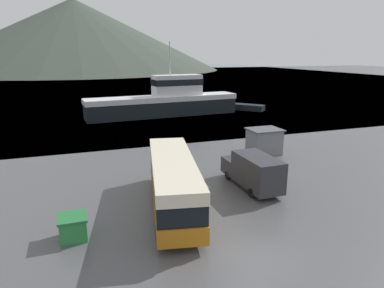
{
  "coord_description": "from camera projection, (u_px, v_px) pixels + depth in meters",
  "views": [
    {
      "loc": [
        -7.55,
        -12.64,
        9.61
      ],
      "look_at": [
        1.75,
        14.14,
        2.0
      ],
      "focal_mm": 32.0,
      "sensor_mm": 36.0,
      "label": 1
    }
  ],
  "objects": [
    {
      "name": "ground_plane",
      "position": [
        254.0,
        259.0,
        16.42
      ],
      "size": [
        400.0,
        400.0,
        0.0
      ],
      "primitive_type": "plane",
      "color": "#4C4C4F"
    },
    {
      "name": "water_surface",
      "position": [
        90.0,
        76.0,
        145.6
      ],
      "size": [
        240.0,
        240.0,
        0.0
      ],
      "primitive_type": "plane",
      "color": "slate",
      "rests_on": "ground"
    },
    {
      "name": "hill_backdrop",
      "position": [
        75.0,
        35.0,
        192.23
      ],
      "size": [
        160.59,
        160.59,
        38.47
      ],
      "primitive_type": "cone",
      "color": "#3D473D",
      "rests_on": "ground"
    },
    {
      "name": "tour_bus",
      "position": [
        173.0,
        181.0,
        21.4
      ],
      "size": [
        4.59,
        11.18,
        3.25
      ],
      "rotation": [
        0.0,
        0.0,
        -0.19
      ],
      "color": "#B26614",
      "rests_on": "ground"
    },
    {
      "name": "delivery_van",
      "position": [
        253.0,
        170.0,
        24.74
      ],
      "size": [
        2.16,
        6.04,
        2.56
      ],
      "rotation": [
        0.0,
        0.0,
        0.02
      ],
      "color": "#2D2D33",
      "rests_on": "ground"
    },
    {
      "name": "fishing_boat",
      "position": [
        166.0,
        100.0,
        53.23
      ],
      "size": [
        24.11,
        5.9,
        11.17
      ],
      "rotation": [
        0.0,
        0.0,
        1.65
      ],
      "color": "black",
      "rests_on": "water_surface"
    },
    {
      "name": "storage_bin",
      "position": [
        73.0,
        227.0,
        18.11
      ],
      "size": [
        1.49,
        1.53,
        1.29
      ],
      "color": "#287F3D",
      "rests_on": "ground"
    },
    {
      "name": "dock_kiosk",
      "position": [
        264.0,
        141.0,
        33.34
      ],
      "size": [
        3.13,
        2.59,
        2.46
      ],
      "color": "slate",
      "rests_on": "ground"
    },
    {
      "name": "small_boat",
      "position": [
        246.0,
        107.0,
        58.88
      ],
      "size": [
        5.44,
        5.82,
        0.98
      ],
      "rotation": [
        0.0,
        0.0,
        3.86
      ],
      "color": "black",
      "rests_on": "water_surface"
    }
  ]
}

